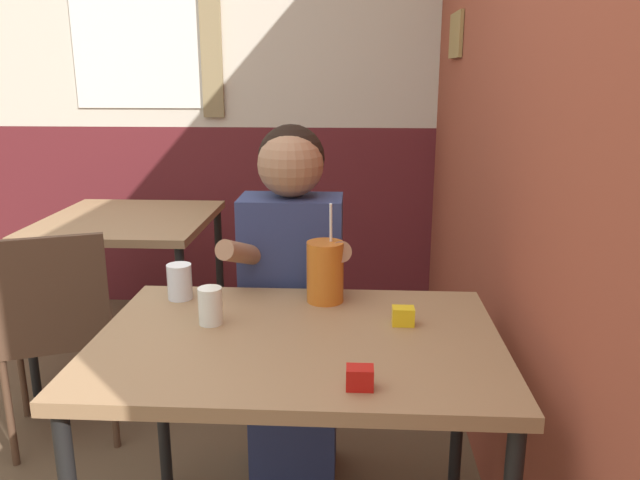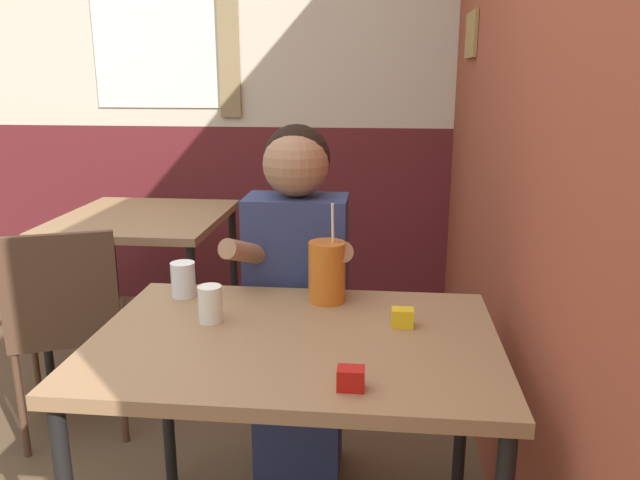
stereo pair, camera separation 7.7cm
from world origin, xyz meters
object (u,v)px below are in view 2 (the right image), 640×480
Objects in this scene: chair_near_window at (67,317)px; cocktail_pitcher at (327,272)px; person_seated at (297,295)px; background_table at (144,231)px; main_table at (296,360)px.

cocktail_pitcher is (1.04, -0.36, 0.33)m from chair_near_window.
cocktail_pitcher is at bearing -40.90° from chair_near_window.
chair_near_window is 0.93m from person_seated.
person_seated reaches higher than cocktail_pitcher.
person_seated is at bearing -43.61° from background_table.
chair_near_window is at bearing 147.40° from main_table.
main_table is at bearing -54.36° from chair_near_window.
person_seated is 0.32m from cocktail_pitcher.
chair_near_window reaches higher than background_table.
person_seated is at bearing 117.39° from cocktail_pitcher.
chair_near_window is 0.69× the size of person_seated.
background_table is 0.95× the size of chair_near_window.
background_table is at bearing 64.89° from chair_near_window.
background_table is 0.73m from chair_near_window.
main_table is at bearing -102.49° from cocktail_pitcher.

